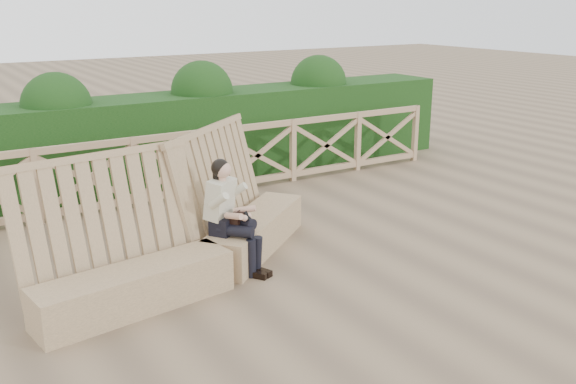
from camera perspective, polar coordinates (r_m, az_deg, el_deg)
ground at (r=7.51m, az=0.83°, el=-7.48°), size 60.00×60.00×0.00m
bench at (r=7.50m, az=-8.23°, el=-4.43°), size 3.94×2.24×1.58m
woman at (r=7.46m, az=-5.24°, el=-1.73°), size 0.63×0.82×1.34m
guardrail at (r=10.29m, az=-9.74°, el=2.26°), size 10.10×0.09×1.10m
hedge at (r=11.34m, az=-12.11°, el=4.49°), size 12.00×1.20×1.50m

